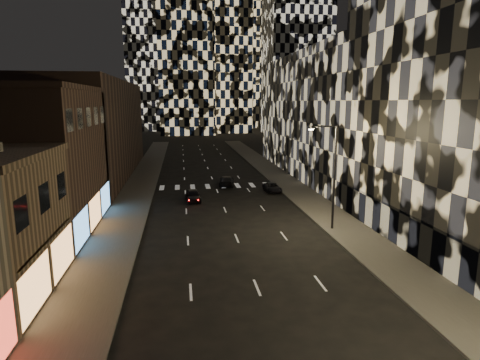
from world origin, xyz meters
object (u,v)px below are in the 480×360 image
object	(u,v)px
car_dark_midlane	(193,195)
car_dark_rightlane	(272,187)
car_dark_oncoming	(227,181)
streetlight_far	(332,170)

from	to	relation	value
car_dark_midlane	car_dark_rightlane	world-z (taller)	car_dark_midlane
car_dark_oncoming	car_dark_rightlane	distance (m)	6.91
car_dark_rightlane	car_dark_midlane	bearing A→B (deg)	-162.08
car_dark_midlane	car_dark_oncoming	bearing A→B (deg)	56.14
car_dark_oncoming	car_dark_rightlane	bearing A→B (deg)	147.08
car_dark_midlane	car_dark_oncoming	xyz separation A→B (m)	(4.70, 7.94, -0.01)
car_dark_oncoming	streetlight_far	bearing A→B (deg)	116.28
streetlight_far	car_dark_oncoming	world-z (taller)	streetlight_far
streetlight_far	car_dark_midlane	xyz separation A→B (m)	(-11.52, 12.16, -4.68)
car_dark_midlane	car_dark_oncoming	world-z (taller)	car_dark_midlane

